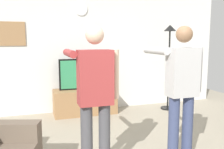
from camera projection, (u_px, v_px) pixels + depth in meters
back_wall at (91, 51)px, 5.65m from camera, size 6.40×0.10×2.70m
tv_stand at (85, 101)px, 5.40m from camera, size 1.34×0.54×0.55m
television at (84, 74)px, 5.36m from camera, size 1.08×0.07×0.66m
wall_clock at (81, 9)px, 5.39m from camera, size 0.28×0.03×0.28m
framed_picture at (6, 34)px, 5.00m from camera, size 0.73×0.04×0.49m
floor_lamp at (169, 50)px, 5.63m from camera, size 0.32×0.32×1.95m
person_standing_nearer_lamp at (95, 93)px, 2.87m from camera, size 0.57×0.78×1.77m
person_standing_nearer_couch at (182, 87)px, 3.18m from camera, size 0.56×0.78×1.78m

